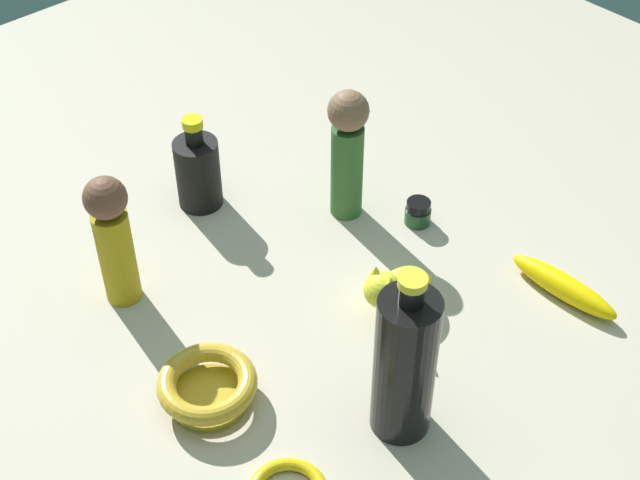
{
  "coord_description": "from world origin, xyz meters",
  "views": [
    {
      "loc": [
        -0.7,
        0.64,
        0.95
      ],
      "look_at": [
        0.0,
        0.0,
        0.09
      ],
      "focal_mm": 51.75,
      "sensor_mm": 36.0,
      "label": 1
    }
  ],
  "objects_px": {
    "nail_polish_jar": "(416,211)",
    "person_figure_child": "(347,149)",
    "bottle_tall": "(405,364)",
    "banana": "(564,286)",
    "cat_figurine": "(396,290)",
    "person_figure_adult": "(113,237)",
    "bottle_short": "(198,171)",
    "bowl": "(207,386)"
  },
  "relations": [
    {
      "from": "banana",
      "to": "bowl",
      "type": "height_order",
      "value": "bowl"
    },
    {
      "from": "person_figure_adult",
      "to": "bottle_tall",
      "type": "height_order",
      "value": "bottle_tall"
    },
    {
      "from": "nail_polish_jar",
      "to": "person_figure_child",
      "type": "distance_m",
      "value": 0.15
    },
    {
      "from": "person_figure_adult",
      "to": "bottle_short",
      "type": "xyz_separation_m",
      "value": [
        0.09,
        -0.21,
        -0.05
      ]
    },
    {
      "from": "person_figure_child",
      "to": "bottle_tall",
      "type": "bearing_deg",
      "value": 145.91
    },
    {
      "from": "bottle_tall",
      "to": "bowl",
      "type": "distance_m",
      "value": 0.26
    },
    {
      "from": "banana",
      "to": "cat_figurine",
      "type": "bearing_deg",
      "value": 52.19
    },
    {
      "from": "bottle_tall",
      "to": "bowl",
      "type": "relative_size",
      "value": 1.99
    },
    {
      "from": "bottle_short",
      "to": "banana",
      "type": "bearing_deg",
      "value": -153.52
    },
    {
      "from": "cat_figurine",
      "to": "bottle_short",
      "type": "bearing_deg",
      "value": 8.85
    },
    {
      "from": "cat_figurine",
      "to": "person_figure_child",
      "type": "distance_m",
      "value": 0.24
    },
    {
      "from": "bottle_short",
      "to": "person_figure_adult",
      "type": "bearing_deg",
      "value": 114.27
    },
    {
      "from": "nail_polish_jar",
      "to": "cat_figurine",
      "type": "bearing_deg",
      "value": 124.72
    },
    {
      "from": "cat_figurine",
      "to": "bottle_short",
      "type": "xyz_separation_m",
      "value": [
        0.38,
        0.06,
        0.02
      ]
    },
    {
      "from": "cat_figurine",
      "to": "banana",
      "type": "xyz_separation_m",
      "value": [
        -0.14,
        -0.2,
        -0.02
      ]
    },
    {
      "from": "bottle_short",
      "to": "bowl",
      "type": "relative_size",
      "value": 1.25
    },
    {
      "from": "bottle_tall",
      "to": "bottle_short",
      "type": "bearing_deg",
      "value": -8.25
    },
    {
      "from": "bottle_short",
      "to": "banana",
      "type": "relative_size",
      "value": 0.93
    },
    {
      "from": "bottle_short",
      "to": "bowl",
      "type": "distance_m",
      "value": 0.4
    },
    {
      "from": "cat_figurine",
      "to": "nail_polish_jar",
      "type": "xyz_separation_m",
      "value": [
        0.11,
        -0.16,
        -0.02
      ]
    },
    {
      "from": "bottle_short",
      "to": "bottle_tall",
      "type": "bearing_deg",
      "value": 171.75
    },
    {
      "from": "bottle_short",
      "to": "banana",
      "type": "distance_m",
      "value": 0.58
    },
    {
      "from": "bottle_tall",
      "to": "banana",
      "type": "xyz_separation_m",
      "value": [
        -0.0,
        -0.33,
        -0.09
      ]
    },
    {
      "from": "bottle_short",
      "to": "person_figure_child",
      "type": "height_order",
      "value": "person_figure_child"
    },
    {
      "from": "bottle_short",
      "to": "person_figure_child",
      "type": "relative_size",
      "value": 0.73
    },
    {
      "from": "nail_polish_jar",
      "to": "bowl",
      "type": "bearing_deg",
      "value": 97.7
    },
    {
      "from": "bottle_tall",
      "to": "bowl",
      "type": "xyz_separation_m",
      "value": [
        0.19,
        0.16,
        -0.08
      ]
    },
    {
      "from": "nail_polish_jar",
      "to": "person_figure_child",
      "type": "bearing_deg",
      "value": 34.94
    },
    {
      "from": "nail_polish_jar",
      "to": "bottle_tall",
      "type": "height_order",
      "value": "bottle_tall"
    },
    {
      "from": "bottle_tall",
      "to": "person_figure_child",
      "type": "relative_size",
      "value": 1.15
    },
    {
      "from": "bowl",
      "to": "person_figure_child",
      "type": "xyz_separation_m",
      "value": [
        0.15,
        -0.39,
        0.09
      ]
    },
    {
      "from": "nail_polish_jar",
      "to": "person_figure_child",
      "type": "height_order",
      "value": "person_figure_child"
    },
    {
      "from": "cat_figurine",
      "to": "person_figure_adult",
      "type": "bearing_deg",
      "value": 43.2
    },
    {
      "from": "nail_polish_jar",
      "to": "person_figure_adult",
      "type": "relative_size",
      "value": 0.19
    },
    {
      "from": "person_figure_adult",
      "to": "banana",
      "type": "distance_m",
      "value": 0.64
    },
    {
      "from": "bowl",
      "to": "person_figure_child",
      "type": "height_order",
      "value": "person_figure_child"
    },
    {
      "from": "bottle_tall",
      "to": "banana",
      "type": "relative_size",
      "value": 1.47
    },
    {
      "from": "cat_figurine",
      "to": "person_figure_adult",
      "type": "distance_m",
      "value": 0.39
    },
    {
      "from": "bottle_tall",
      "to": "bowl",
      "type": "bearing_deg",
      "value": 39.66
    },
    {
      "from": "bottle_tall",
      "to": "bottle_short",
      "type": "xyz_separation_m",
      "value": [
        0.51,
        -0.07,
        -0.05
      ]
    },
    {
      "from": "bottle_tall",
      "to": "person_figure_child",
      "type": "height_order",
      "value": "bottle_tall"
    },
    {
      "from": "bowl",
      "to": "nail_polish_jar",
      "type": "bearing_deg",
      "value": -82.3
    }
  ]
}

